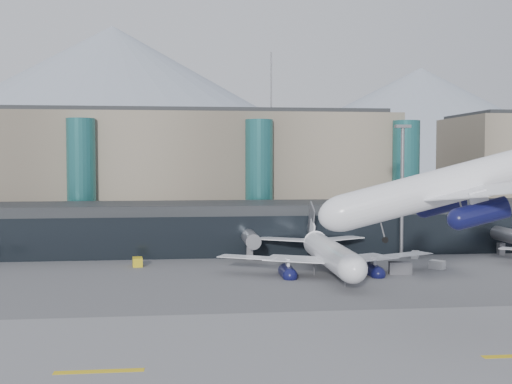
# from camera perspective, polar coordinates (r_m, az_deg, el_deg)

# --- Properties ---
(ground) EXTENTS (900.00, 900.00, 0.00)m
(ground) POSITION_cam_1_polar(r_m,az_deg,el_deg) (76.08, 3.17, -11.53)
(ground) COLOR #515154
(ground) RESTS_ON ground
(runway_strip) EXTENTS (400.00, 40.00, 0.04)m
(runway_strip) POSITION_cam_1_polar(r_m,az_deg,el_deg) (61.92, 5.59, -14.94)
(runway_strip) COLOR slate
(runway_strip) RESTS_ON ground
(runway_markings) EXTENTS (128.00, 1.00, 0.02)m
(runway_markings) POSITION_cam_1_polar(r_m,az_deg,el_deg) (61.91, 5.59, -14.91)
(runway_markings) COLOR gold
(runway_markings) RESTS_ON ground
(concourse) EXTENTS (170.00, 27.00, 10.00)m
(concourse) POSITION_cam_1_polar(r_m,az_deg,el_deg) (131.67, -1.06, -3.15)
(concourse) COLOR black
(concourse) RESTS_ON ground
(terminal_main) EXTENTS (130.00, 30.00, 31.00)m
(terminal_main) POSITION_cam_1_polar(r_m,az_deg,el_deg) (163.11, -10.93, 1.67)
(terminal_main) COLOR gray
(terminal_main) RESTS_ON ground
(teal_towers) EXTENTS (116.40, 19.40, 46.00)m
(teal_towers) POSITION_cam_1_polar(r_m,az_deg,el_deg) (146.71, -7.51, 1.00)
(teal_towers) COLOR #246465
(teal_towers) RESTS_ON ground
(mountain_ridge) EXTENTS (910.00, 400.00, 110.00)m
(mountain_ridge) POSITION_cam_1_polar(r_m,az_deg,el_deg) (454.26, -2.94, 6.36)
(mountain_ridge) COLOR gray
(mountain_ridge) RESTS_ON ground
(lightmast_mid) EXTENTS (3.00, 1.20, 25.60)m
(lightmast_mid) POSITION_cam_1_polar(r_m,az_deg,el_deg) (127.93, 12.87, 0.84)
(lightmast_mid) COLOR slate
(lightmast_mid) RESTS_ON ground
(hero_jet) EXTENTS (35.68, 35.81, 11.61)m
(hero_jet) POSITION_cam_1_polar(r_m,az_deg,el_deg) (74.62, 19.45, 1.88)
(hero_jet) COLOR white
(hero_jet) RESTS_ON ground
(jet_parked_mid) EXTENTS (38.50, 37.14, 12.39)m
(jet_parked_mid) POSITION_cam_1_polar(r_m,az_deg,el_deg) (108.80, 6.27, -4.62)
(jet_parked_mid) COLOR white
(jet_parked_mid) RESTS_ON ground
(veh_b) EXTENTS (1.97, 2.89, 1.57)m
(veh_b) POSITION_cam_1_polar(r_m,az_deg,el_deg) (115.82, -10.49, -6.14)
(veh_b) COLOR gold
(veh_b) RESTS_ON ground
(veh_c) EXTENTS (3.93, 2.60, 2.01)m
(veh_c) POSITION_cam_1_polar(r_m,az_deg,el_deg) (108.99, 12.70, -6.62)
(veh_c) COLOR #48484D
(veh_c) RESTS_ON ground
(veh_d) EXTENTS (2.22, 2.71, 1.37)m
(veh_d) POSITION_cam_1_polar(r_m,az_deg,el_deg) (126.90, 13.96, -5.42)
(veh_d) COLOR silver
(veh_d) RESTS_ON ground
(veh_g) EXTENTS (2.76, 2.85, 1.46)m
(veh_g) POSITION_cam_1_polar(r_m,az_deg,el_deg) (115.72, 15.80, -6.23)
(veh_g) COLOR silver
(veh_g) RESTS_ON ground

